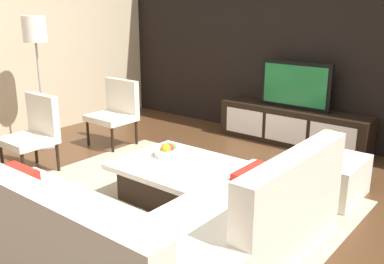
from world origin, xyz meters
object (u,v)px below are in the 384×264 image
Objects in this scene: media_console at (292,126)px; accent_chair_near at (35,129)px; television at (295,85)px; decorative_ball at (327,143)px; ottoman at (324,176)px; accent_chair_far at (116,108)px; fruit_bowl at (168,151)px; floor_lamp at (35,39)px; sectional_couch at (147,231)px; coffee_table at (176,179)px.

accent_chair_near reaches higher than media_console.
decorative_ball is at bearing -52.63° from television.
media_console is 2.38× the size of accent_chair_near.
ottoman is 0.80× the size of accent_chair_far.
fruit_bowl is at bearing -25.26° from accent_chair_far.
floor_lamp is 6.13× the size of decorative_ball.
floor_lamp is (-3.01, 1.12, 1.13)m from sectional_couch.
television is (-0.00, 0.00, 0.56)m from media_console.
television reaches higher than ottoman.
media_console is 2.30m from coffee_table.
fruit_bowl is (-0.28, -2.20, 0.18)m from media_console.
sectional_couch is at bearing -38.24° from accent_chair_far.
sectional_couch is at bearing -81.52° from television.
television is at bearing 82.77° from fruit_bowl.
floor_lamp is (-2.52, -2.17, 1.17)m from media_console.
media_console is at bearing 37.56° from accent_chair_far.
ottoman is 2.52× the size of decorative_ball.
ottoman is (3.51, 0.88, -1.22)m from floor_lamp.
accent_chair_far is (-2.36, 1.82, 0.20)m from sectional_couch.
accent_chair_near is 3.14× the size of decorative_ball.
ottoman is at bearing -52.62° from media_console.
decorative_ball reaches higher than ottoman.
sectional_couch is 2.99m from accent_chair_far.
accent_chair_far is (-2.85, -0.18, 0.29)m from ottoman.
coffee_table is at bearing -137.15° from decorative_ball.
accent_chair_far reaches higher than ottoman.
decorative_ball reaches higher than fruit_bowl.
floor_lamp is at bearing -165.99° from ottoman.
media_console is 1.65m from decorative_ball.
accent_chair_near is at bearing -123.99° from media_console.
television is at bearing 40.63° from floor_lamp.
media_console is at bearing 56.67° from accent_chair_near.
sectional_couch is 2.08m from decorative_ball.
fruit_bowl is at bearing -97.23° from television.
floor_lamp is 2.45m from fruit_bowl.
television is 0.58× the size of floor_lamp.
accent_chair_near reaches higher than sectional_couch.
sectional_couch reaches higher than coffee_table.
accent_chair_near is 3.11× the size of fruit_bowl.
coffee_table is 3.78× the size of decorative_ball.
media_console is 0.56m from television.
accent_chair_near and accent_chair_far have the same top height.
television is 3.38m from floor_lamp.
television reaches higher than accent_chair_far.
accent_chair_near is 1.63m from fruit_bowl.
ottoman is 0.34m from decorative_ball.
coffee_table is 1.20× the size of accent_chair_near.
floor_lamp reaches higher than decorative_ball.
coffee_table is at bearing -28.39° from fruit_bowl.
floor_lamp is at bearing -139.37° from media_console.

